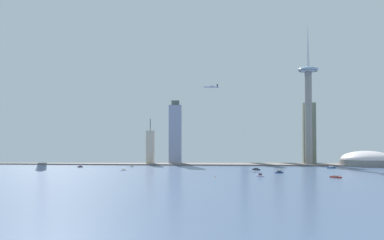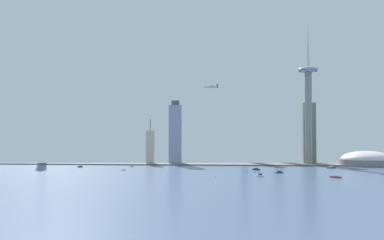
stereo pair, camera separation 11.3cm
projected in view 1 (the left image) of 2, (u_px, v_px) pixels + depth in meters
The scene contains 21 objects.
ground_plane at pixel (128, 191), 509.57m from camera, with size 6000.00×6000.00×0.00m, color #465B7F.
waterfront_pier at pixel (177, 164), 985.99m from camera, with size 811.32×73.45×2.48m, color slate.
observation_tower at pixel (308, 97), 963.06m from camera, with size 43.50×43.50×299.74m.
stadium_dome at pixel (367, 160), 942.98m from camera, with size 107.72×107.72×34.56m.
skyscraper_0 at pixel (244, 131), 1049.82m from camera, with size 17.65×23.82×147.20m.
skyscraper_1 at pixel (309, 133), 993.59m from camera, with size 26.79×26.16×132.47m.
skyscraper_2 at pixel (150, 147), 985.57m from camera, with size 15.32×19.04×97.52m.
skyscraper_3 at pixel (176, 134), 995.63m from camera, with size 27.00×21.94×137.56m.
skyscraper_4 at pixel (278, 141), 1035.06m from camera, with size 23.47×19.61×98.50m.
skyscraper_5 at pixel (43, 123), 1019.75m from camera, with size 12.58×18.65×185.05m.
skyscraper_6 at pixel (306, 151), 1059.19m from camera, with size 18.56×23.51×54.37m.
boat_0 at pixel (132, 166), 911.63m from camera, with size 8.42×7.71×3.07m.
boat_1 at pixel (336, 177), 674.32m from camera, with size 15.51×16.35×8.22m.
boat_2 at pixel (124, 169), 818.64m from camera, with size 6.68×14.66×3.89m.
boat_3 at pixel (279, 172), 758.44m from camera, with size 14.41×11.03×3.90m.
boat_4 at pixel (256, 169), 825.98m from camera, with size 14.18×17.73×8.65m.
boat_5 at pixel (80, 166), 895.12m from camera, with size 10.49×5.26×4.60m.
boat_6 at pixel (331, 167), 869.10m from camera, with size 16.46×6.86×4.25m.
boat_7 at pixel (260, 175), 694.58m from camera, with size 11.71×9.43×4.73m.
channel_buoy_1 at pixel (216, 176), 685.29m from camera, with size 1.61×1.61×1.61m, color #E54C19.
airplane at pixel (211, 87), 978.60m from camera, with size 32.25×32.76×8.22m.
Camera 1 is at (114.11, -504.14, 61.91)m, focal length 43.11 mm.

